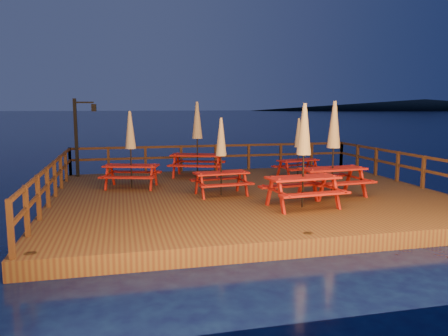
% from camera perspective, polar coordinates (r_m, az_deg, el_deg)
% --- Properties ---
extents(ground, '(500.00, 500.00, 0.00)m').
position_cam_1_polar(ground, '(13.99, 3.13, -4.79)').
color(ground, '#050832').
rests_on(ground, ground).
extents(deck, '(12.00, 10.00, 0.40)m').
position_cam_1_polar(deck, '(13.95, 3.14, -3.99)').
color(deck, '#4B2918').
rests_on(deck, ground).
extents(deck_piles, '(11.44, 9.44, 1.40)m').
position_cam_1_polar(deck_piles, '(14.06, 3.12, -5.98)').
color(deck_piles, '#361A11').
rests_on(deck_piles, ground).
extents(railing, '(11.80, 9.75, 1.10)m').
position_cam_1_polar(railing, '(15.47, 1.30, 0.85)').
color(railing, '#361A11').
rests_on(railing, deck).
extents(lamp_post, '(0.85, 0.18, 3.00)m').
position_cam_1_polar(lamp_post, '(17.71, -18.28, 4.72)').
color(lamp_post, black).
rests_on(lamp_post, deck).
extents(headland_right, '(230.40, 86.40, 7.00)m').
position_cam_1_polar(headland_right, '(307.83, 24.73, 7.52)').
color(headland_right, black).
rests_on(headland_right, ground).
extents(picnic_table_0, '(2.13, 1.91, 2.56)m').
position_cam_1_polar(picnic_table_0, '(14.80, -12.10, 2.53)').
color(picnic_table_0, maroon).
rests_on(picnic_table_0, deck).
extents(picnic_table_1, '(1.79, 1.52, 2.37)m').
position_cam_1_polar(picnic_table_1, '(13.27, -0.38, 1.67)').
color(picnic_table_1, maroon).
rests_on(picnic_table_1, deck).
extents(picnic_table_2, '(1.85, 1.64, 2.27)m').
position_cam_1_polar(picnic_table_2, '(16.84, 9.69, 2.75)').
color(picnic_table_2, maroon).
rests_on(picnic_table_2, deck).
extents(picnic_table_3, '(2.46, 2.24, 2.88)m').
position_cam_1_polar(picnic_table_3, '(16.82, -3.51, 3.93)').
color(picnic_table_3, maroon).
rests_on(picnic_table_3, deck).
extents(picnic_table_4, '(2.16, 1.84, 2.87)m').
position_cam_1_polar(picnic_table_4, '(13.54, 14.09, 2.65)').
color(picnic_table_4, maroon).
rests_on(picnic_table_4, deck).
extents(picnic_table_5, '(2.10, 1.79, 2.80)m').
position_cam_1_polar(picnic_table_5, '(11.83, 10.36, 1.81)').
color(picnic_table_5, maroon).
rests_on(picnic_table_5, deck).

